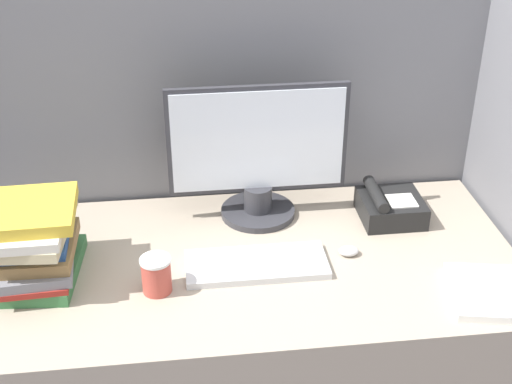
% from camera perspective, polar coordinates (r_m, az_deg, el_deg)
% --- Properties ---
extents(cubicle_panel_rear, '(1.96, 0.04, 1.46)m').
position_cam_1_polar(cubicle_panel_rear, '(2.41, -1.84, -0.46)').
color(cubicle_panel_rear, slate).
rests_on(cubicle_panel_rear, ground_plane).
extents(desk, '(1.56, 0.77, 0.77)m').
position_cam_1_polar(desk, '(2.28, -0.68, -13.38)').
color(desk, tan).
rests_on(desk, ground_plane).
extents(monitor, '(0.54, 0.23, 0.43)m').
position_cam_1_polar(monitor, '(2.16, 0.15, 2.62)').
color(monitor, '#333338').
rests_on(monitor, desk).
extents(keyboard, '(0.40, 0.17, 0.02)m').
position_cam_1_polar(keyboard, '(2.00, 0.03, -5.81)').
color(keyboard, silver).
rests_on(keyboard, desk).
extents(mouse, '(0.06, 0.04, 0.03)m').
position_cam_1_polar(mouse, '(2.07, 7.42, -4.70)').
color(mouse, silver).
rests_on(mouse, desk).
extents(coffee_cup, '(0.08, 0.08, 0.10)m').
position_cam_1_polar(coffee_cup, '(1.91, -7.98, -6.57)').
color(coffee_cup, '#BF4C3F').
rests_on(coffee_cup, desk).
extents(book_stack, '(0.23, 0.32, 0.23)m').
position_cam_1_polar(book_stack, '(2.00, -17.17, -3.85)').
color(book_stack, '#38723F').
rests_on(book_stack, desk).
extents(desk_telephone, '(0.19, 0.19, 0.11)m').
position_cam_1_polar(desk_telephone, '(2.25, 10.64, -1.17)').
color(desk_telephone, black).
rests_on(desk_telephone, desk).
extents(paper_pile, '(0.24, 0.27, 0.02)m').
position_cam_1_polar(paper_pile, '(2.00, 18.09, -7.65)').
color(paper_pile, white).
rests_on(paper_pile, desk).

